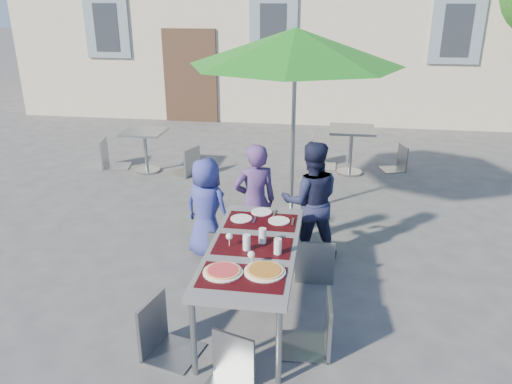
% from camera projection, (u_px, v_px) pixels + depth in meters
% --- Properties ---
extents(ground, '(90.00, 90.00, 0.00)m').
position_uv_depth(ground, '(186.00, 290.00, 5.25)').
color(ground, '#444446').
rests_on(ground, ground).
extents(dining_table, '(0.80, 1.85, 0.76)m').
position_uv_depth(dining_table, '(253.00, 251.00, 4.57)').
color(dining_table, '#49494E').
rests_on(dining_table, ground).
extents(pizza_near_left, '(0.33, 0.33, 0.03)m').
position_uv_depth(pizza_near_left, '(223.00, 271.00, 4.10)').
color(pizza_near_left, white).
rests_on(pizza_near_left, dining_table).
extents(pizza_near_right, '(0.35, 0.35, 0.03)m').
position_uv_depth(pizza_near_right, '(265.00, 271.00, 4.11)').
color(pizza_near_right, white).
rests_on(pizza_near_right, dining_table).
extents(glassware, '(0.52, 0.48, 0.15)m').
position_uv_depth(glassware, '(258.00, 242.00, 4.45)').
color(glassware, silver).
rests_on(glassware, dining_table).
extents(place_settings, '(0.65, 0.42, 0.01)m').
position_uv_depth(place_settings, '(261.00, 217.00, 5.14)').
color(place_settings, white).
rests_on(place_settings, dining_table).
extents(child_0, '(0.68, 0.56, 1.20)m').
position_uv_depth(child_0, '(207.00, 208.00, 5.76)').
color(child_0, '#333A8D').
rests_on(child_0, ground).
extents(child_1, '(0.59, 0.50, 1.38)m').
position_uv_depth(child_1, '(255.00, 202.00, 5.70)').
color(child_1, '#4E346A').
rests_on(child_1, ground).
extents(child_2, '(0.74, 0.51, 1.41)m').
position_uv_depth(child_2, '(311.00, 201.00, 5.68)').
color(child_2, '#1B1F3C').
rests_on(child_2, ground).
extents(chair_0, '(0.49, 0.49, 0.93)m').
position_uv_depth(chair_0, '(229.00, 227.00, 5.43)').
color(chair_0, gray).
rests_on(chair_0, ground).
extents(chair_1, '(0.44, 0.45, 0.92)m').
position_uv_depth(chair_1, '(261.00, 228.00, 5.41)').
color(chair_1, gray).
rests_on(chair_1, ground).
extents(chair_2, '(0.43, 0.43, 0.93)m').
position_uv_depth(chair_2, '(316.00, 234.00, 5.26)').
color(chair_2, gray).
rests_on(chair_2, ground).
extents(chair_3, '(0.51, 0.50, 0.94)m').
position_uv_depth(chair_3, '(160.00, 297.00, 4.14)').
color(chair_3, gray).
rests_on(chair_3, ground).
extents(chair_4, '(0.46, 0.45, 0.96)m').
position_uv_depth(chair_4, '(318.00, 293.00, 4.18)').
color(chair_4, gray).
rests_on(chair_4, ground).
extents(chair_5, '(0.47, 0.47, 0.84)m').
position_uv_depth(chair_5, '(227.00, 337.00, 3.76)').
color(chair_5, gray).
rests_on(chair_5, ground).
extents(patio_umbrella, '(2.77, 2.77, 2.53)m').
position_uv_depth(patio_umbrella, '(296.00, 48.00, 6.28)').
color(patio_umbrella, '#9B9DA2').
rests_on(patio_umbrella, ground).
extents(cafe_table_0, '(0.69, 0.69, 0.74)m').
position_uv_depth(cafe_table_0, '(145.00, 144.00, 8.64)').
color(cafe_table_0, '#9B9DA2').
rests_on(cafe_table_0, ground).
extents(bg_chair_l_0, '(0.53, 0.53, 1.00)m').
position_uv_depth(bg_chair_l_0, '(108.00, 135.00, 8.85)').
color(bg_chair_l_0, '#8F959A').
rests_on(bg_chair_l_0, ground).
extents(bg_chair_r_0, '(0.54, 0.54, 0.93)m').
position_uv_depth(bg_chair_r_0, '(187.00, 144.00, 8.47)').
color(bg_chair_r_0, gray).
rests_on(bg_chair_r_0, ground).
extents(cafe_table_1, '(0.75, 0.75, 0.81)m').
position_uv_depth(cafe_table_1, '(351.00, 142.00, 8.51)').
color(cafe_table_1, '#9B9DA2').
rests_on(cafe_table_1, ground).
extents(bg_chair_l_1, '(0.47, 0.46, 1.03)m').
position_uv_depth(bg_chair_l_1, '(318.00, 134.00, 8.86)').
color(bg_chair_l_1, gray).
rests_on(bg_chair_l_1, ground).
extents(bg_chair_r_1, '(0.47, 0.47, 0.84)m').
position_uv_depth(bg_chair_r_1, '(399.00, 143.00, 8.73)').
color(bg_chair_r_1, gray).
rests_on(bg_chair_r_1, ground).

